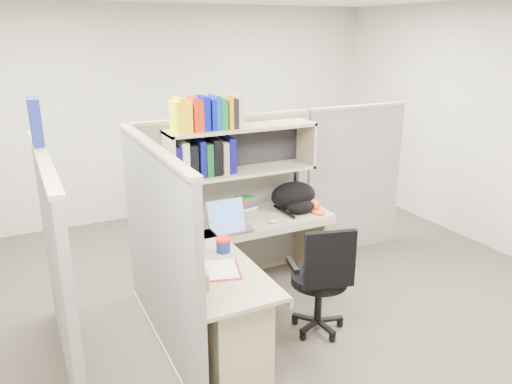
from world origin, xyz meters
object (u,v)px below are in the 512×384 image
laptop (231,216)px  task_chair (320,296)px  backpack (297,197)px  snack_canister (223,245)px  desk (236,300)px

laptop → task_chair: size_ratio=0.35×
backpack → task_chair: (-0.29, -0.89, -0.52)m
snack_canister → task_chair: (0.70, -0.34, -0.45)m
laptop → desk: bearing=-110.3°
desk → laptop: bearing=69.2°
desk → laptop: (0.25, 0.65, 0.41)m
desk → snack_canister: size_ratio=15.01×
laptop → snack_canister: laptop is taller
snack_canister → task_chair: 0.90m
laptop → backpack: 0.77m
task_chair → laptop: bearing=121.8°
backpack → snack_canister: 1.14m
desk → backpack: bearing=39.2°
laptop → snack_canister: size_ratio=2.93×
desk → task_chair: size_ratio=1.81×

